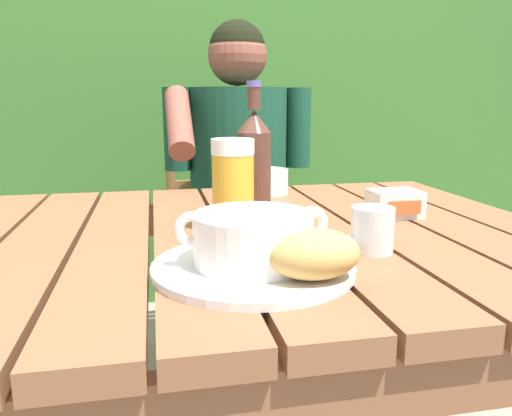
{
  "coord_description": "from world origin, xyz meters",
  "views": [
    {
      "loc": [
        -0.18,
        -0.9,
        0.98
      ],
      "look_at": [
        -0.02,
        -0.13,
        0.81
      ],
      "focal_mm": 35.06,
      "sensor_mm": 36.0,
      "label": 1
    }
  ],
  "objects_px": {
    "beer_glass": "(233,185)",
    "water_glass_small": "(372,230)",
    "person_eating": "(239,180)",
    "bread_roll": "(313,254)",
    "soup_bowl": "(253,237)",
    "diner_bowl": "(262,181)",
    "serving_plate": "(253,267)",
    "beer_bottle": "(254,164)",
    "chair_near_diner": "(232,232)",
    "butter_tub": "(395,203)",
    "table_knife": "(320,243)"
  },
  "relations": [
    {
      "from": "bread_roll",
      "to": "water_glass_small",
      "type": "bearing_deg",
      "value": 42.32
    },
    {
      "from": "water_glass_small",
      "to": "butter_tub",
      "type": "height_order",
      "value": "water_glass_small"
    },
    {
      "from": "beer_bottle",
      "to": "person_eating",
      "type": "bearing_deg",
      "value": 82.9
    },
    {
      "from": "soup_bowl",
      "to": "diner_bowl",
      "type": "relative_size",
      "value": 1.64
    },
    {
      "from": "soup_bowl",
      "to": "water_glass_small",
      "type": "relative_size",
      "value": 3.01
    },
    {
      "from": "serving_plate",
      "to": "beer_bottle",
      "type": "bearing_deg",
      "value": 78.38
    },
    {
      "from": "bread_roll",
      "to": "beer_glass",
      "type": "xyz_separation_m",
      "value": [
        -0.06,
        0.31,
        0.04
      ]
    },
    {
      "from": "beer_glass",
      "to": "butter_tub",
      "type": "relative_size",
      "value": 1.67
    },
    {
      "from": "soup_bowl",
      "to": "beer_glass",
      "type": "distance_m",
      "value": 0.23
    },
    {
      "from": "butter_tub",
      "to": "diner_bowl",
      "type": "xyz_separation_m",
      "value": [
        -0.21,
        0.32,
        0.0
      ]
    },
    {
      "from": "beer_glass",
      "to": "water_glass_small",
      "type": "relative_size",
      "value": 2.33
    },
    {
      "from": "beer_bottle",
      "to": "butter_tub",
      "type": "height_order",
      "value": "beer_bottle"
    },
    {
      "from": "bread_roll",
      "to": "water_glass_small",
      "type": "relative_size",
      "value": 1.71
    },
    {
      "from": "beer_glass",
      "to": "water_glass_small",
      "type": "distance_m",
      "value": 0.27
    },
    {
      "from": "bread_roll",
      "to": "beer_glass",
      "type": "relative_size",
      "value": 0.73
    },
    {
      "from": "water_glass_small",
      "to": "butter_tub",
      "type": "distance_m",
      "value": 0.27
    },
    {
      "from": "person_eating",
      "to": "beer_bottle",
      "type": "xyz_separation_m",
      "value": [
        -0.08,
        -0.64,
        0.13
      ]
    },
    {
      "from": "serving_plate",
      "to": "bread_roll",
      "type": "relative_size",
      "value": 2.32
    },
    {
      "from": "chair_near_diner",
      "to": "beer_glass",
      "type": "height_order",
      "value": "chair_near_diner"
    },
    {
      "from": "beer_bottle",
      "to": "chair_near_diner",
      "type": "bearing_deg",
      "value": 84.36
    },
    {
      "from": "beer_glass",
      "to": "table_knife",
      "type": "xyz_separation_m",
      "value": [
        0.13,
        -0.13,
        -0.08
      ]
    },
    {
      "from": "person_eating",
      "to": "butter_tub",
      "type": "relative_size",
      "value": 11.95
    },
    {
      "from": "beer_glass",
      "to": "beer_bottle",
      "type": "relative_size",
      "value": 0.62
    },
    {
      "from": "beer_glass",
      "to": "person_eating",
      "type": "bearing_deg",
      "value": 79.35
    },
    {
      "from": "beer_glass",
      "to": "chair_near_diner",
      "type": "bearing_deg",
      "value": 81.47
    },
    {
      "from": "table_knife",
      "to": "serving_plate",
      "type": "bearing_deg",
      "value": -142.62
    },
    {
      "from": "serving_plate",
      "to": "table_knife",
      "type": "distance_m",
      "value": 0.17
    },
    {
      "from": "person_eating",
      "to": "bread_roll",
      "type": "distance_m",
      "value": 1.01
    },
    {
      "from": "person_eating",
      "to": "beer_glass",
      "type": "relative_size",
      "value": 7.15
    },
    {
      "from": "table_knife",
      "to": "beer_bottle",
      "type": "bearing_deg",
      "value": 112.73
    },
    {
      "from": "beer_bottle",
      "to": "butter_tub",
      "type": "xyz_separation_m",
      "value": [
        0.3,
        -0.02,
        -0.09
      ]
    },
    {
      "from": "soup_bowl",
      "to": "beer_bottle",
      "type": "height_order",
      "value": "beer_bottle"
    },
    {
      "from": "soup_bowl",
      "to": "bread_roll",
      "type": "relative_size",
      "value": 1.76
    },
    {
      "from": "person_eating",
      "to": "serving_plate",
      "type": "height_order",
      "value": "person_eating"
    },
    {
      "from": "person_eating",
      "to": "bread_roll",
      "type": "xyz_separation_m",
      "value": [
        -0.07,
        -1.0,
        0.06
      ]
    },
    {
      "from": "butter_tub",
      "to": "table_knife",
      "type": "relative_size",
      "value": 0.7
    },
    {
      "from": "person_eating",
      "to": "beer_glass",
      "type": "xyz_separation_m",
      "value": [
        -0.13,
        -0.7,
        0.1
      ]
    },
    {
      "from": "serving_plate",
      "to": "butter_tub",
      "type": "relative_size",
      "value": 2.84
    },
    {
      "from": "serving_plate",
      "to": "diner_bowl",
      "type": "distance_m",
      "value": 0.61
    },
    {
      "from": "person_eating",
      "to": "bread_roll",
      "type": "bearing_deg",
      "value": -94.22
    },
    {
      "from": "bread_roll",
      "to": "beer_bottle",
      "type": "bearing_deg",
      "value": 90.84
    },
    {
      "from": "chair_near_diner",
      "to": "bread_roll",
      "type": "bearing_deg",
      "value": -93.67
    },
    {
      "from": "butter_tub",
      "to": "table_knife",
      "type": "xyz_separation_m",
      "value": [
        -0.22,
        -0.17,
        -0.02
      ]
    },
    {
      "from": "water_glass_small",
      "to": "soup_bowl",
      "type": "bearing_deg",
      "value": -165.72
    },
    {
      "from": "beer_glass",
      "to": "table_knife",
      "type": "distance_m",
      "value": 0.2
    },
    {
      "from": "chair_near_diner",
      "to": "butter_tub",
      "type": "bearing_deg",
      "value": -75.8
    },
    {
      "from": "beer_bottle",
      "to": "butter_tub",
      "type": "distance_m",
      "value": 0.31
    },
    {
      "from": "soup_bowl",
      "to": "diner_bowl",
      "type": "distance_m",
      "value": 0.61
    },
    {
      "from": "person_eating",
      "to": "beer_glass",
      "type": "bearing_deg",
      "value": -100.65
    },
    {
      "from": "water_glass_small",
      "to": "table_knife",
      "type": "relative_size",
      "value": 0.5
    }
  ]
}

